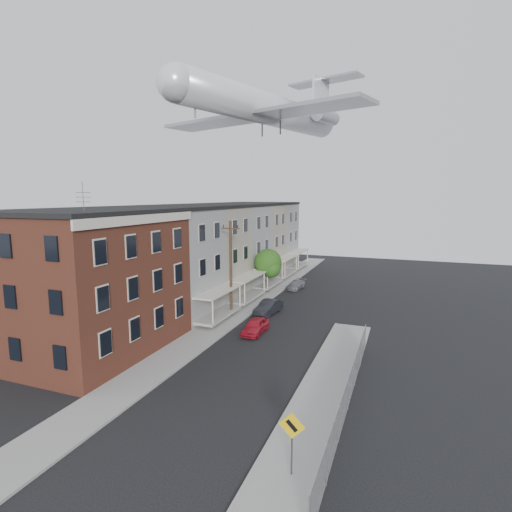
{
  "coord_description": "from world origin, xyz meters",
  "views": [
    {
      "loc": [
        9.42,
        -15.15,
        11.2
      ],
      "look_at": [
        0.63,
        8.1,
        7.48
      ],
      "focal_mm": 28.0,
      "sensor_mm": 36.0,
      "label": 1
    }
  ],
  "objects": [
    {
      "name": "utility_pole",
      "position": [
        -5.6,
        18.0,
        4.67
      ],
      "size": [
        1.8,
        0.26,
        9.0
      ],
      "color": "black",
      "rests_on": "ground"
    },
    {
      "name": "sidewalk_right",
      "position": [
        5.5,
        6.0,
        0.06
      ],
      "size": [
        3.0,
        26.0,
        0.12
      ],
      "primitive_type": "cube",
      "color": "gray",
      "rests_on": "ground"
    },
    {
      "name": "car_far",
      "position": [
        -2.81,
        31.01,
        0.53
      ],
      "size": [
        1.94,
        3.8,
        1.06
      ],
      "primitive_type": "imported",
      "rotation": [
        0.0,
        0.0,
        -0.13
      ],
      "color": "slate",
      "rests_on": "ground"
    },
    {
      "name": "street_tree",
      "position": [
        -5.27,
        27.92,
        3.45
      ],
      "size": [
        3.22,
        3.2,
        5.2
      ],
      "color": "black",
      "rests_on": "ground"
    },
    {
      "name": "car_near",
      "position": [
        -1.8,
        14.41,
        0.62
      ],
      "size": [
        1.49,
        3.67,
        1.25
      ],
      "primitive_type": "imported",
      "rotation": [
        0.0,
        0.0,
        -0.0
      ],
      "color": "#AE1625",
      "rests_on": "ground"
    },
    {
      "name": "curb_left",
      "position": [
        -4.05,
        24.0,
        0.07
      ],
      "size": [
        0.15,
        62.0,
        0.14
      ],
      "primitive_type": "cube",
      "color": "gray",
      "rests_on": "ground"
    },
    {
      "name": "row_house_e",
      "position": [
        -11.96,
        44.5,
        5.13
      ],
      "size": [
        11.98,
        7.0,
        10.3
      ],
      "color": "slate",
      "rests_on": "ground"
    },
    {
      "name": "chainlink_fence",
      "position": [
        7.0,
        5.0,
        1.0
      ],
      "size": [
        0.06,
        18.06,
        1.9
      ],
      "color": "gray",
      "rests_on": "ground"
    },
    {
      "name": "airplane",
      "position": [
        -3.58,
        22.83,
        19.52
      ],
      "size": [
        22.14,
        25.33,
        7.33
      ],
      "color": "silver",
      "rests_on": "ground"
    },
    {
      "name": "row_house_d",
      "position": [
        -11.96,
        37.5,
        5.13
      ],
      "size": [
        11.98,
        7.0,
        10.3
      ],
      "color": "#746C5C",
      "rests_on": "ground"
    },
    {
      "name": "curb_right",
      "position": [
        4.05,
        6.0,
        0.07
      ],
      "size": [
        0.15,
        26.0,
        0.14
      ],
      "primitive_type": "cube",
      "color": "gray",
      "rests_on": "ground"
    },
    {
      "name": "sidewalk_left",
      "position": [
        -5.5,
        24.0,
        0.06
      ],
      "size": [
        3.0,
        62.0,
        0.12
      ],
      "primitive_type": "cube",
      "color": "gray",
      "rests_on": "ground"
    },
    {
      "name": "row_house_a",
      "position": [
        -11.96,
        16.5,
        5.13
      ],
      "size": [
        11.98,
        7.0,
        10.3
      ],
      "color": "slate",
      "rests_on": "ground"
    },
    {
      "name": "warning_sign",
      "position": [
        5.6,
        -1.03,
        1.88
      ],
      "size": [
        1.1,
        0.11,
        2.8
      ],
      "color": "#515156",
      "rests_on": "ground"
    },
    {
      "name": "ground",
      "position": [
        0.0,
        0.0,
        0.0
      ],
      "size": [
        120.0,
        120.0,
        0.0
      ],
      "primitive_type": "plane",
      "color": "black",
      "rests_on": "ground"
    },
    {
      "name": "row_house_c",
      "position": [
        -11.96,
        30.5,
        5.13
      ],
      "size": [
        11.98,
        7.0,
        10.3
      ],
      "color": "slate",
      "rests_on": "ground"
    },
    {
      "name": "corner_building",
      "position": [
        -12.0,
        7.0,
        5.16
      ],
      "size": [
        10.31,
        12.3,
        12.15
      ],
      "color": "#371911",
      "rests_on": "ground"
    },
    {
      "name": "row_house_b",
      "position": [
        -11.96,
        23.5,
        5.13
      ],
      "size": [
        11.98,
        7.0,
        10.3
      ],
      "color": "#746C5C",
      "rests_on": "ground"
    },
    {
      "name": "car_mid",
      "position": [
        -2.57,
        19.93,
        0.67
      ],
      "size": [
        1.91,
        4.19,
        1.33
      ],
      "primitive_type": "imported",
      "rotation": [
        0.0,
        0.0,
        -0.13
      ],
      "color": "black",
      "rests_on": "ground"
    }
  ]
}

